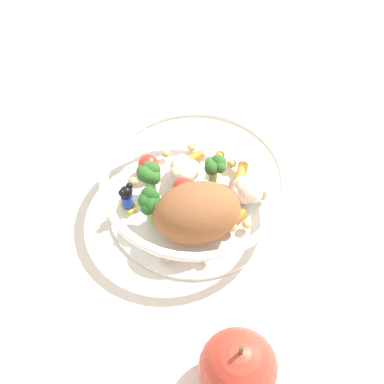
% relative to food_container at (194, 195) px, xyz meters
% --- Properties ---
extents(ground_plane, '(2.40, 2.40, 0.00)m').
position_rel_food_container_xyz_m(ground_plane, '(0.02, -0.01, -0.03)').
color(ground_plane, silver).
extents(food_container, '(0.21, 0.21, 0.07)m').
position_rel_food_container_xyz_m(food_container, '(0.00, 0.00, 0.00)').
color(food_container, white).
rests_on(food_container, ground_plane).
extents(loose_apple, '(0.07, 0.07, 0.08)m').
position_rel_food_container_xyz_m(loose_apple, '(-0.14, 0.14, 0.00)').
color(loose_apple, '#BC3828').
rests_on(loose_apple, ground_plane).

